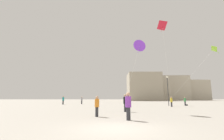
% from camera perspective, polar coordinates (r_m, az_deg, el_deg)
% --- Properties ---
extents(ground_plane, '(300.00, 300.00, 0.00)m').
position_cam_1_polar(ground_plane, '(8.15, 1.85, -19.94)').
color(ground_plane, '#9E9689').
extents(person_in_green, '(0.35, 0.35, 1.62)m').
position_cam_1_polar(person_in_green, '(33.53, 24.34, -9.87)').
color(person_in_green, '#2D2D33').
rests_on(person_in_green, ground_plane).
extents(person_in_grey, '(0.38, 0.38, 1.73)m').
position_cam_1_polar(person_in_grey, '(38.54, -10.61, -10.36)').
color(person_in_grey, '#2D2D33').
rests_on(person_in_grey, ground_plane).
extents(person_in_black, '(0.39, 0.39, 1.80)m').
position_cam_1_polar(person_in_black, '(17.29, 4.68, -11.24)').
color(person_in_black, '#2D2D33').
rests_on(person_in_black, ground_plane).
extents(person_in_orange, '(0.35, 0.35, 1.59)m').
position_cam_1_polar(person_in_orange, '(12.91, -5.34, -12.25)').
color(person_in_orange, '#2D2D33').
rests_on(person_in_orange, ground_plane).
extents(person_in_teal, '(0.40, 0.40, 1.84)m').
position_cam_1_polar(person_in_teal, '(37.53, -16.85, -10.03)').
color(person_in_teal, '#2D2D33').
rests_on(person_in_teal, ground_plane).
extents(person_in_purple, '(0.39, 0.39, 1.80)m').
position_cam_1_polar(person_in_purple, '(10.90, 5.75, -12.10)').
color(person_in_purple, '#2D2D33').
rests_on(person_in_purple, ground_plane).
extents(person_in_yellow, '(0.35, 0.35, 1.63)m').
position_cam_1_polar(person_in_yellow, '(28.46, 20.23, -10.30)').
color(person_in_yellow, '#2D2D33').
rests_on(person_in_yellow, ground_plane).
extents(kite_lime_delta, '(4.95, 5.87, 7.23)m').
position_cam_1_polar(kite_lime_delta, '(26.75, 32.23, 6.00)').
color(kite_lime_delta, '#8CD12D').
extents(kite_violet_diamond, '(2.42, 1.59, 6.24)m').
position_cam_1_polar(kite_violet_diamond, '(17.72, 9.71, 8.51)').
color(kite_violet_diamond, purple).
extents(kite_crimson_delta, '(3.21, 6.32, 10.73)m').
position_cam_1_polar(kite_crimson_delta, '(24.67, 17.35, 14.42)').
color(kite_crimson_delta, red).
extents(building_left_hall, '(16.17, 15.26, 13.90)m').
position_cam_1_polar(building_left_hall, '(85.93, 11.02, -5.94)').
color(building_left_hall, '#A39984').
rests_on(building_left_hall, ground_plane).
extents(building_centre_hall, '(22.63, 12.28, 14.31)m').
position_cam_1_polar(building_centre_hall, '(103.97, 19.30, -6.10)').
color(building_centre_hall, '#B2A893').
rests_on(building_centre_hall, ground_plane).
extents(building_right_hall, '(14.14, 13.71, 12.24)m').
position_cam_1_polar(building_right_hall, '(115.51, 27.00, -6.41)').
color(building_right_hall, '#B2A893').
rests_on(building_right_hall, ground_plane).
extents(lamppost_east, '(0.36, 0.36, 5.48)m').
position_cam_1_polar(lamppost_east, '(31.97, 19.05, -5.33)').
color(lamppost_east, '#2D2D30').
rests_on(lamppost_east, ground_plane).
extents(handbag_beside_flyer, '(0.35, 0.26, 0.24)m').
position_cam_1_polar(handbag_beside_flyer, '(33.79, 24.91, -11.14)').
color(handbag_beside_flyer, black).
rests_on(handbag_beside_flyer, ground_plane).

